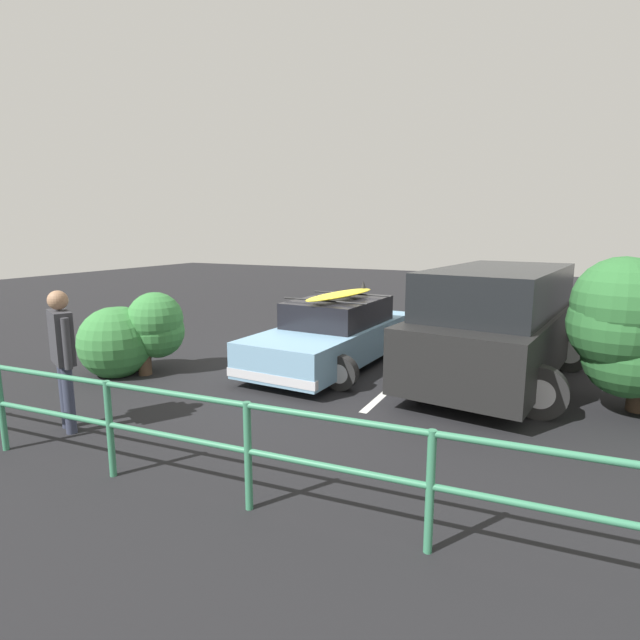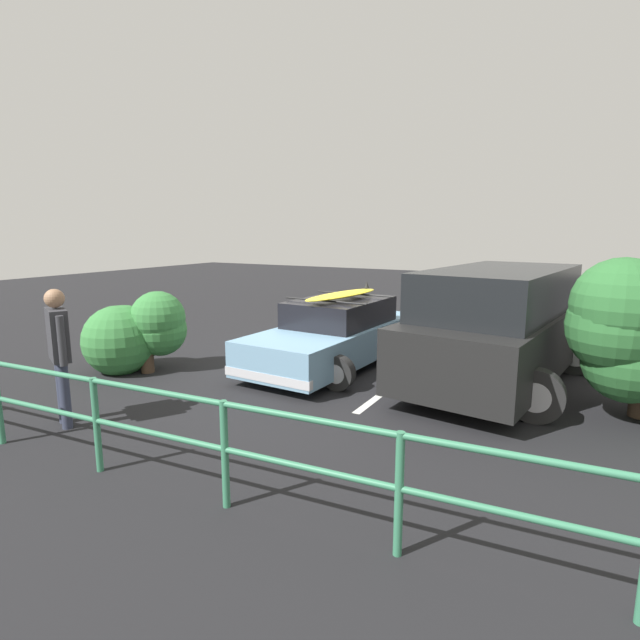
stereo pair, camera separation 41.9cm
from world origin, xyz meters
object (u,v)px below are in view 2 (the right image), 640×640
at_px(sedan_car, 337,334).
at_px(suv_car, 499,326).
at_px(person_bystander, 59,345).
at_px(bush_near_left, 133,335).

bearing_deg(sedan_car, suv_car, -176.47).
bearing_deg(person_bystander, suv_car, -134.82).
height_order(suv_car, person_bystander, suv_car).
relative_size(person_bystander, bush_near_left, 1.07).
xyz_separation_m(suv_car, person_bystander, (4.59, 4.62, 0.10)).
height_order(person_bystander, bush_near_left, person_bystander).
bearing_deg(sedan_car, bush_near_left, 36.62).
height_order(sedan_car, bush_near_left, sedan_car).
bearing_deg(suv_car, sedan_car, 3.53).
bearing_deg(bush_near_left, suv_car, -157.82).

